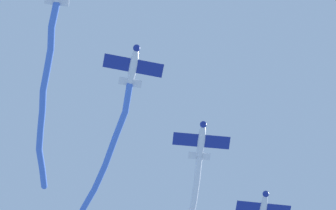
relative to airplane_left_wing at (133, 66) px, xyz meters
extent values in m
cube|color=silver|center=(-4.21, -9.07, -0.18)|extent=(2.49, 1.90, 0.10)
cylinder|color=#4C75DB|center=(-5.08, -7.87, -0.36)|extent=(2.02, 2.25, 0.85)
cylinder|color=#4C75DB|center=(-6.35, -5.94, -0.36)|extent=(1.82, 2.38, 0.89)
cylinder|color=#4C75DB|center=(-7.61, -4.01, -0.14)|extent=(2.09, 2.27, 1.13)
cylinder|color=#4C75DB|center=(-9.05, -2.09, 0.03)|extent=(2.06, 2.41, 0.72)
cylinder|color=#4C75DB|center=(-10.35, -0.12, 0.14)|extent=(1.84, 2.30, 1.02)
cylinder|color=#4C75DB|center=(-11.55, 1.85, 0.36)|extent=(1.99, 2.39, 1.01)
cylinder|color=#4C75DB|center=(-12.78, 3.86, 0.40)|extent=(1.85, 2.36, 0.89)
cylinder|color=#4C75DB|center=(-13.82, 6.05, 0.51)|extent=(1.76, 2.65, 1.23)
cylinder|color=#4C75DB|center=(-14.71, 8.32, 0.80)|extent=(1.71, 2.43, 1.10)
sphere|color=#4C75DB|center=(-4.38, -8.78, -0.31)|extent=(0.71, 0.71, 0.71)
sphere|color=#4C75DB|center=(-5.78, -6.96, -0.42)|extent=(0.71, 0.71, 0.71)
sphere|color=#4C75DB|center=(-6.92, -4.92, -0.29)|extent=(0.71, 0.71, 0.71)
sphere|color=#4C75DB|center=(-8.31, -3.09, 0.02)|extent=(0.71, 0.71, 0.71)
sphere|color=#4C75DB|center=(-9.79, -1.10, 0.04)|extent=(0.71, 0.71, 0.71)
sphere|color=#4C75DB|center=(-10.90, 0.85, 0.25)|extent=(0.71, 0.71, 0.71)
sphere|color=#4C75DB|center=(-12.19, 2.85, 0.46)|extent=(0.71, 0.71, 0.71)
sphere|color=#4C75DB|center=(-13.37, 4.86, 0.34)|extent=(0.71, 0.71, 0.71)
sphere|color=#4C75DB|center=(-14.27, 7.25, 0.68)|extent=(0.71, 0.71, 0.71)
sphere|color=#4C75DB|center=(-15.16, 9.39, 0.93)|extent=(0.71, 0.71, 0.71)
ellipsoid|color=silver|center=(-0.06, 0.09, -0.01)|extent=(3.08, 3.99, 0.86)
sphere|color=navy|center=(1.07, -1.59, -0.01)|extent=(1.02, 1.02, 0.74)
ellipsoid|color=#1E2847|center=(0.24, -0.35, 0.31)|extent=(1.07, 1.20, 0.46)
cube|color=navy|center=(0.02, -0.03, -0.13)|extent=(5.91, 4.63, 0.12)
cube|color=silver|center=(-1.05, 1.56, 0.07)|extent=(2.44, 2.01, 0.10)
cube|color=navy|center=(-1.00, 1.49, 0.52)|extent=(0.63, 0.86, 1.19)
cylinder|color=#4C75DB|center=(-2.04, 3.09, -0.04)|extent=(2.19, 2.87, 0.73)
cylinder|color=#4C75DB|center=(-3.99, 5.56, 0.18)|extent=(2.90, 2.92, 1.15)
cylinder|color=#4C75DB|center=(-6.37, 8.12, 0.38)|extent=(2.96, 3.13, 0.70)
cylinder|color=#4C75DB|center=(-8.81, 10.64, 0.57)|extent=(2.99, 2.85, 1.11)
cylinder|color=#4C75DB|center=(-11.26, 12.85, 0.98)|extent=(3.03, 2.59, 1.20)
sphere|color=#4C75DB|center=(-1.24, 1.84, -0.06)|extent=(0.68, 0.68, 0.68)
sphere|color=#4C75DB|center=(-2.84, 4.34, -0.02)|extent=(0.68, 0.68, 0.68)
sphere|color=#4C75DB|center=(-5.14, 6.79, 0.38)|extent=(0.68, 0.68, 0.68)
sphere|color=#4C75DB|center=(-7.60, 9.46, 0.39)|extent=(0.68, 0.68, 0.68)
sphere|color=#4C75DB|center=(-10.02, 11.82, 0.76)|extent=(0.68, 0.68, 0.68)
sphere|color=#4C75DB|center=(-12.50, 13.89, 1.21)|extent=(0.68, 0.68, 0.68)
ellipsoid|color=silver|center=(3.21, 10.78, 0.24)|extent=(2.76, 4.13, 0.86)
sphere|color=navy|center=(4.16, 9.01, 0.24)|extent=(1.00, 1.00, 0.74)
ellipsoid|color=#1E2847|center=(3.46, 10.32, 0.56)|extent=(1.01, 1.20, 0.46)
cube|color=navy|center=(3.28, 10.66, 0.12)|extent=(6.10, 4.18, 0.12)
cube|color=silver|center=(2.37, 12.35, 0.32)|extent=(2.50, 1.85, 0.10)
cube|color=navy|center=(2.41, 12.27, 0.77)|extent=(0.56, 0.90, 1.19)
cylinder|color=white|center=(1.59, 13.93, 0.49)|extent=(2.12, 2.91, 1.52)
cylinder|color=white|center=(0.24, 16.54, 0.92)|extent=(2.19, 3.00, 1.09)
sphere|color=white|center=(2.21, 12.65, 0.19)|extent=(0.72, 0.72, 0.72)
sphere|color=white|center=(0.96, 15.21, 0.79)|extent=(0.72, 0.72, 0.72)
sphere|color=white|center=(-0.47, 17.87, 1.06)|extent=(0.72, 0.72, 0.72)
ellipsoid|color=silver|center=(6.47, 21.48, 0.49)|extent=(2.82, 4.11, 0.86)
sphere|color=navy|center=(7.46, 19.72, 0.49)|extent=(1.00, 1.00, 0.74)
ellipsoid|color=#1E2847|center=(6.73, 21.02, 0.81)|extent=(1.02, 1.20, 0.46)
cube|color=navy|center=(6.54, 21.35, 0.37)|extent=(6.07, 4.26, 0.12)
camera|label=1|loc=(11.40, -17.95, -63.07)|focal=69.31mm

